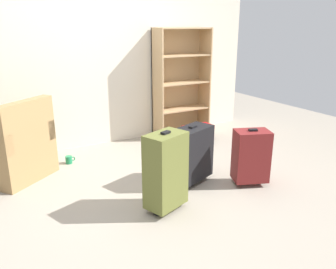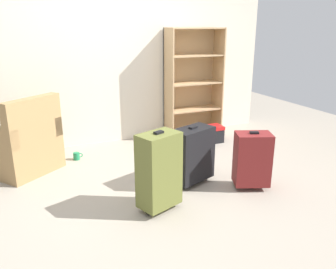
{
  "view_description": "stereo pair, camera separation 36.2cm",
  "coord_description": "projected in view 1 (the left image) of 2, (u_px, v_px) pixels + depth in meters",
  "views": [
    {
      "loc": [
        -1.48,
        -2.87,
        1.65
      ],
      "look_at": [
        0.22,
        0.13,
        0.55
      ],
      "focal_mm": 36.94,
      "sensor_mm": 36.0,
      "label": 1
    },
    {
      "loc": [
        -1.16,
        -3.03,
        1.65
      ],
      "look_at": [
        0.22,
        0.13,
        0.55
      ],
      "focal_mm": 36.94,
      "sensor_mm": 36.0,
      "label": 2
    }
  ],
  "objects": [
    {
      "name": "suitcase_black",
      "position": [
        192.0,
        153.0,
        3.7
      ],
      "size": [
        0.52,
        0.39,
        0.64
      ],
      "color": "black",
      "rests_on": "ground"
    },
    {
      "name": "bookshelf",
      "position": [
        180.0,
        83.0,
        5.25
      ],
      "size": [
        0.85,
        0.34,
        1.61
      ],
      "color": "tan",
      "rests_on": "ground"
    },
    {
      "name": "storage_box",
      "position": [
        198.0,
        133.0,
        5.07
      ],
      "size": [
        0.44,
        0.23,
        0.24
      ],
      "color": "black",
      "rests_on": "ground"
    },
    {
      "name": "suitcase_dark_red",
      "position": [
        251.0,
        156.0,
        3.66
      ],
      "size": [
        0.42,
        0.36,
        0.62
      ],
      "color": "maroon",
      "rests_on": "ground"
    },
    {
      "name": "back_wall",
      "position": [
        93.0,
        52.0,
        4.65
      ],
      "size": [
        4.96,
        0.1,
        2.6
      ],
      "primitive_type": "cube",
      "color": "beige",
      "rests_on": "ground"
    },
    {
      "name": "armchair",
      "position": [
        13.0,
        151.0,
        3.83
      ],
      "size": [
        0.98,
        0.98,
        0.9
      ],
      "color": "#9E7A4C",
      "rests_on": "ground"
    },
    {
      "name": "ground_plane",
      "position": [
        155.0,
        192.0,
        3.57
      ],
      "size": [
        8.67,
        8.67,
        0.0
      ],
      "primitive_type": "plane",
      "color": "#9E9384"
    },
    {
      "name": "mug",
      "position": [
        69.0,
        160.0,
        4.29
      ],
      "size": [
        0.12,
        0.08,
        0.1
      ],
      "color": "#1E7F4C",
      "rests_on": "ground"
    },
    {
      "name": "suitcase_olive",
      "position": [
        166.0,
        170.0,
        3.11
      ],
      "size": [
        0.43,
        0.35,
        0.76
      ],
      "color": "brown",
      "rests_on": "ground"
    }
  ]
}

